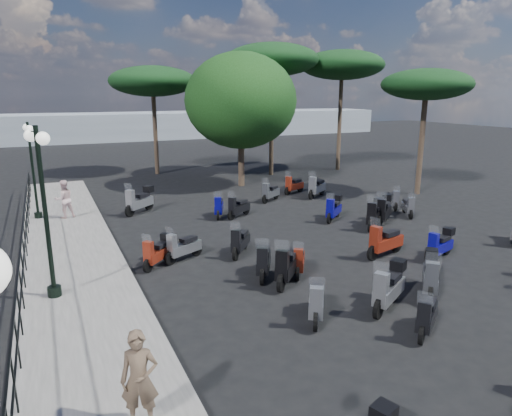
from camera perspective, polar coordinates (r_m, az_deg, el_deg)
name	(u,v)px	position (r m, az deg, el deg)	size (l,w,h in m)	color
ground	(314,273)	(13.93, 7.24, -8.09)	(120.00, 120.00, 0.00)	black
sidewalk	(75,271)	(14.78, -21.70, -7.36)	(3.00, 30.00, 0.15)	#62605D
railing	(23,254)	(14.34, -27.13, -5.11)	(0.04, 26.04, 1.10)	black
lamp_post_1	(44,202)	(12.35, -24.96, 0.63)	(0.57, 1.25, 4.36)	black
lamp_post_2	(32,164)	(20.86, -26.19, 4.93)	(0.40, 1.17, 3.99)	black
woman	(140,380)	(7.72, -14.35, -20.06)	(0.59, 0.39, 1.62)	brown
pedestrian_far	(64,199)	(20.65, -22.86, 1.02)	(0.78, 0.61, 1.60)	beige
scooter_2	(264,262)	(13.39, 0.96, -6.72)	(1.00, 1.54, 1.36)	black
scooter_3	(158,252)	(14.54, -12.18, -5.40)	(1.19, 1.17, 1.21)	black
scooter_4	(183,248)	(14.88, -9.12, -4.90)	(1.45, 0.84, 1.24)	black
scooter_5	(140,201)	(21.07, -14.35, 0.87)	(1.54, 1.35, 1.49)	black
scooter_7	(316,302)	(11.11, 7.55, -11.52)	(1.01, 1.42, 1.30)	black
scooter_8	(299,261)	(13.68, 5.39, -6.61)	(0.91, 1.29, 1.18)	black
scooter_9	(287,266)	(12.97, 3.95, -7.26)	(1.39, 1.41, 1.49)	black
scooter_10	(240,242)	(15.18, -2.01, -4.28)	(1.10, 1.31, 1.28)	black
scooter_11	(219,207)	(19.84, -4.67, 0.07)	(0.82, 1.47, 1.25)	black
scooter_13	(389,288)	(11.97, 16.25, -9.57)	(1.63, 1.10, 1.44)	black
scooter_14	(426,316)	(11.10, 20.52, -12.56)	(1.28, 0.99, 1.21)	black
scooter_15	(385,242)	(15.59, 15.79, -4.12)	(1.78, 0.72, 1.44)	black
scooter_16	(238,208)	(19.74, -2.21, 0.03)	(1.37, 0.93, 1.24)	black
scooter_17	(270,193)	(22.69, 1.81, 1.91)	(1.37, 0.98, 1.26)	black
scooter_20	(430,276)	(13.11, 20.97, -7.90)	(1.36, 1.38, 1.41)	black
scooter_21	(375,214)	(18.80, 14.62, -0.76)	(1.54, 1.31, 1.47)	black
scooter_22	(334,209)	(19.57, 9.69, -0.11)	(1.36, 1.17, 1.31)	black
scooter_23	(294,186)	(24.53, 4.74, 2.81)	(1.50, 0.81, 1.26)	black
scooter_26	(440,245)	(16.00, 22.04, -4.30)	(1.51, 0.71, 1.24)	black
scooter_28	(408,207)	(21.03, 18.47, 0.11)	(0.83, 1.34, 1.18)	black
scooter_29	(317,188)	(23.79, 7.58, 2.54)	(1.59, 1.13, 1.46)	black
scooter_30	(384,210)	(19.50, 15.68, -0.30)	(1.54, 1.31, 1.47)	black
scooter_31	(393,200)	(22.21, 16.80, 0.96)	(0.83, 1.34, 1.18)	black
broadleaf_tree	(241,101)	(26.16, -1.91, 13.24)	(6.27, 6.27, 7.50)	#38281E
pine_0	(272,60)	(29.99, 2.02, 18.00)	(5.87, 5.87, 8.32)	#38281E
pine_1	(342,65)	(32.53, 10.72, 17.11)	(5.65, 5.65, 8.08)	#38281E
pine_2	(153,82)	(30.94, -12.80, 15.16)	(5.55, 5.55, 6.96)	#38281E
pine_3	(427,85)	(25.45, 20.54, 14.19)	(4.55, 4.55, 6.48)	#38281E
distant_hills	(107,127)	(56.40, -18.16, 9.65)	(70.00, 8.00, 3.00)	gray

